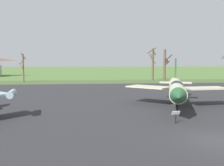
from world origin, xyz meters
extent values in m
plane|color=#4C6B33|center=(0.00, 0.00, 0.00)|extent=(600.00, 600.00, 0.00)
cube|color=#28282B|center=(0.00, 15.72, 0.03)|extent=(104.31, 52.39, 0.05)
cube|color=#40552C|center=(0.00, 47.91, 0.03)|extent=(164.31, 12.00, 0.06)
cylinder|color=#8EA3B2|center=(-14.35, 8.04, 2.12)|extent=(0.93, 2.55, 0.58)
cylinder|color=#B7B293|center=(1.41, 11.48, 2.11)|extent=(5.59, 12.54, 1.47)
cone|color=#234C2D|center=(-0.95, 4.70, 2.11)|extent=(1.80, 1.95, 1.36)
cylinder|color=black|center=(3.60, 17.78, 2.11)|extent=(1.24, 1.10, 1.03)
ellipsoid|color=#19232D|center=(0.69, 9.42, 2.52)|extent=(1.08, 2.02, 1.01)
cube|color=#B7B293|center=(-0.99, 13.87, 2.00)|extent=(5.10, 5.01, 0.14)
cube|color=#B7B293|center=(4.77, 11.87, 2.00)|extent=(4.82, 2.92, 0.14)
cube|color=#234C2D|center=(3.33, 17.00, 4.07)|extent=(0.67, 1.49, 2.45)
cube|color=#B7B293|center=(2.21, 17.23, 2.22)|extent=(2.04, 1.85, 0.14)
cube|color=#B7B293|center=(4.35, 16.48, 2.22)|extent=(2.04, 1.85, 0.14)
cylinder|color=black|center=(0.48, 8.83, 0.69)|extent=(0.20, 0.20, 1.37)
cylinder|color=black|center=(2.33, 14.13, 0.69)|extent=(0.20, 0.20, 1.37)
cylinder|color=black|center=(-1.21, 4.56, 0.37)|extent=(0.08, 0.08, 0.75)
cube|color=white|center=(-1.21, 4.56, 0.88)|extent=(0.66, 0.24, 0.31)
cylinder|color=brown|center=(-22.86, 48.21, 3.38)|extent=(0.42, 0.42, 6.77)
cylinder|color=brown|center=(-23.24, 47.71, 4.00)|extent=(1.25, 1.02, 1.63)
cylinder|color=brown|center=(-22.62, 47.77, 6.27)|extent=(1.17, 0.77, 1.57)
cylinder|color=brown|center=(-23.16, 48.55, 5.21)|extent=(0.91, 0.83, 1.54)
cylinder|color=brown|center=(10.06, 52.14, 4.29)|extent=(0.55, 0.55, 8.58)
cylinder|color=brown|center=(9.59, 52.16, 6.48)|extent=(0.27, 1.13, 1.50)
cylinder|color=brown|center=(9.96, 53.30, 8.11)|extent=(2.49, 0.48, 1.70)
cylinder|color=brown|center=(9.66, 51.34, 5.74)|extent=(1.88, 1.12, 2.80)
cylinder|color=brown|center=(10.24, 51.68, 7.49)|extent=(1.21, 0.67, 1.54)
cylinder|color=brown|center=(12.79, 50.57, 4.13)|extent=(0.62, 0.62, 8.25)
cylinder|color=brown|center=(13.62, 50.85, 4.64)|extent=(0.80, 1.83, 1.24)
cylinder|color=brown|center=(13.56, 50.33, 5.03)|extent=(0.74, 1.70, 0.99)
cylinder|color=brown|center=(14.01, 51.04, 6.11)|extent=(1.25, 2.65, 1.63)
cylinder|color=brown|center=(13.29, 50.87, 4.99)|extent=(1.01, 1.38, 2.10)
camera|label=1|loc=(-8.16, -13.89, 4.74)|focal=40.27mm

